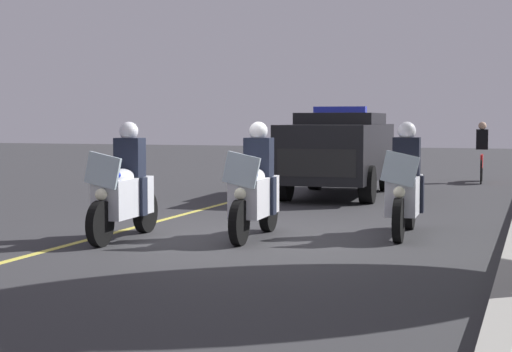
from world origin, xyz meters
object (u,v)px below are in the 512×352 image
at_px(police_motorcycle_trailing, 405,189).
at_px(police_suv, 339,149).
at_px(police_motorcycle_lead_left, 124,192).
at_px(police_motorcycle_lead_right, 255,191).
at_px(cyclist_background, 482,152).

xyz_separation_m(police_motorcycle_trailing, police_suv, (-5.98, -2.45, 0.37)).
height_order(police_motorcycle_lead_left, police_motorcycle_lead_right, same).
xyz_separation_m(police_motorcycle_lead_right, police_motorcycle_trailing, (-0.99, 2.05, 0.00)).
bearing_deg(police_motorcycle_lead_right, police_motorcycle_lead_left, -67.42).
bearing_deg(police_suv, police_motorcycle_lead_right, 3.28).
relative_size(police_motorcycle_lead_right, cyclist_background, 1.22).
xyz_separation_m(police_motorcycle_lead_left, police_motorcycle_trailing, (-1.72, 3.82, 0.00)).
bearing_deg(police_motorcycle_trailing, police_motorcycle_lead_right, -64.30).
relative_size(police_motorcycle_lead_right, police_suv, 0.43).
distance_m(police_motorcycle_lead_left, cyclist_background, 13.51).
distance_m(police_motorcycle_lead_left, police_motorcycle_lead_right, 1.92).
height_order(police_motorcycle_lead_left, police_suv, police_suv).
distance_m(police_motorcycle_lead_right, police_suv, 6.99).
xyz_separation_m(police_motorcycle_lead_left, police_motorcycle_lead_right, (-0.74, 1.77, 0.00)).
xyz_separation_m(police_motorcycle_lead_right, cyclist_background, (-12.10, 2.44, 0.14)).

